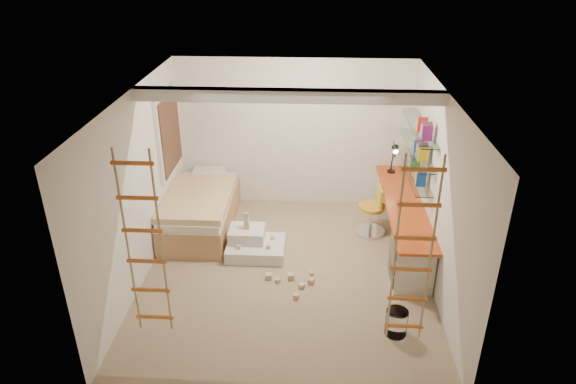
# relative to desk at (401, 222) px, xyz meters

# --- Properties ---
(floor) EXTENTS (4.50, 4.50, 0.00)m
(floor) POSITION_rel_desk_xyz_m (-1.72, -0.86, -0.40)
(floor) COLOR #91775E
(floor) RESTS_ON ground
(ceiling_beam) EXTENTS (4.00, 0.18, 0.16)m
(ceiling_beam) POSITION_rel_desk_xyz_m (-1.72, -0.56, 2.12)
(ceiling_beam) COLOR white
(ceiling_beam) RESTS_ON ceiling
(window_frame) EXTENTS (0.06, 1.15, 1.35)m
(window_frame) POSITION_rel_desk_xyz_m (-3.69, 0.64, 1.15)
(window_frame) COLOR white
(window_frame) RESTS_ON wall_left
(window_blind) EXTENTS (0.02, 1.00, 1.20)m
(window_blind) POSITION_rel_desk_xyz_m (-3.65, 0.64, 1.15)
(window_blind) COLOR #4C2D1E
(window_blind) RESTS_ON window_frame
(rope_ladder_left) EXTENTS (0.41, 0.04, 2.13)m
(rope_ladder_left) POSITION_rel_desk_xyz_m (-3.07, -2.61, 1.11)
(rope_ladder_left) COLOR #C76122
(rope_ladder_left) RESTS_ON ceiling
(rope_ladder_right) EXTENTS (0.41, 0.04, 2.13)m
(rope_ladder_right) POSITION_rel_desk_xyz_m (-0.37, -2.61, 1.11)
(rope_ladder_right) COLOR orange
(rope_ladder_right) RESTS_ON ceiling
(waste_bin) EXTENTS (0.27, 0.27, 0.33)m
(waste_bin) POSITION_rel_desk_xyz_m (-0.33, -2.05, -0.24)
(waste_bin) COLOR white
(waste_bin) RESTS_ON floor
(desk) EXTENTS (0.56, 2.80, 0.75)m
(desk) POSITION_rel_desk_xyz_m (0.00, 0.00, 0.00)
(desk) COLOR #BF4616
(desk) RESTS_ON floor
(shelves) EXTENTS (0.25, 1.80, 0.71)m
(shelves) POSITION_rel_desk_xyz_m (0.15, 0.27, 1.10)
(shelves) COLOR white
(shelves) RESTS_ON wall_right
(bed) EXTENTS (1.02, 2.00, 0.69)m
(bed) POSITION_rel_desk_xyz_m (-3.20, 0.36, -0.07)
(bed) COLOR #AD7F51
(bed) RESTS_ON floor
(task_lamp) EXTENTS (0.14, 0.36, 0.57)m
(task_lamp) POSITION_rel_desk_xyz_m (-0.05, 0.96, 0.73)
(task_lamp) COLOR black
(task_lamp) RESTS_ON desk
(swivel_chair) EXTENTS (0.52, 0.52, 0.82)m
(swivel_chair) POSITION_rel_desk_xyz_m (-0.41, 0.33, -0.10)
(swivel_chair) COLOR gold
(swivel_chair) RESTS_ON floor
(play_platform) EXTENTS (0.87, 0.67, 0.38)m
(play_platform) POSITION_rel_desk_xyz_m (-2.25, -0.36, -0.25)
(play_platform) COLOR silver
(play_platform) RESTS_ON floor
(toy_blocks) EXTENTS (1.16, 1.24, 0.65)m
(toy_blocks) POSITION_rel_desk_xyz_m (-1.91, -0.77, -0.20)
(toy_blocks) COLOR #CCB284
(toy_blocks) RESTS_ON floor
(books) EXTENTS (0.14, 0.64, 0.92)m
(books) POSITION_rel_desk_xyz_m (0.15, 0.27, 1.17)
(books) COLOR #194CA5
(books) RESTS_ON shelves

